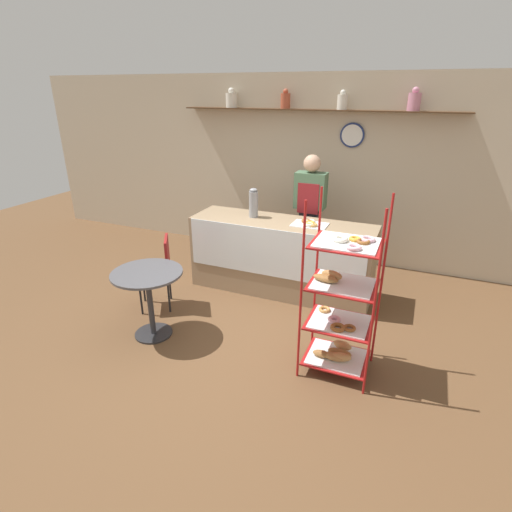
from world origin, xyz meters
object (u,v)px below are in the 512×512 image
at_px(cafe_chair, 160,265).
at_px(pastry_rack, 340,306).
at_px(cafe_table, 148,288).
at_px(coffee_carafe, 254,203).
at_px(donut_tray_counter, 309,224).
at_px(person_worker, 310,211).

bearing_deg(cafe_chair, pastry_rack, 48.45).
distance_m(pastry_rack, cafe_chair, 2.24).
relative_size(cafe_table, cafe_chair, 0.84).
xyz_separation_m(pastry_rack, coffee_carafe, (-1.44, 1.37, 0.46)).
relative_size(cafe_table, coffee_carafe, 1.99).
height_order(pastry_rack, donut_tray_counter, pastry_rack).
bearing_deg(pastry_rack, cafe_chair, 170.58).
height_order(cafe_table, cafe_chair, cafe_chair).
bearing_deg(donut_tray_counter, cafe_table, -129.99).
xyz_separation_m(cafe_table, coffee_carafe, (0.52, 1.57, 0.57)).
relative_size(pastry_rack, person_worker, 0.99).
height_order(cafe_table, donut_tray_counter, donut_tray_counter).
xyz_separation_m(pastry_rack, person_worker, (-0.85, 1.94, 0.26)).
bearing_deg(cafe_chair, donut_tray_counter, 89.81).
bearing_deg(coffee_carafe, donut_tray_counter, -3.89).
distance_m(cafe_chair, coffee_carafe, 1.40).
distance_m(pastry_rack, coffee_carafe, 2.04).
xyz_separation_m(person_worker, cafe_chair, (-1.36, -1.57, -0.39)).
bearing_deg(cafe_table, cafe_chair, 114.34).
distance_m(coffee_carafe, donut_tray_counter, 0.78).
relative_size(coffee_carafe, donut_tray_counter, 0.88).
bearing_deg(pastry_rack, cafe_table, -174.15).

